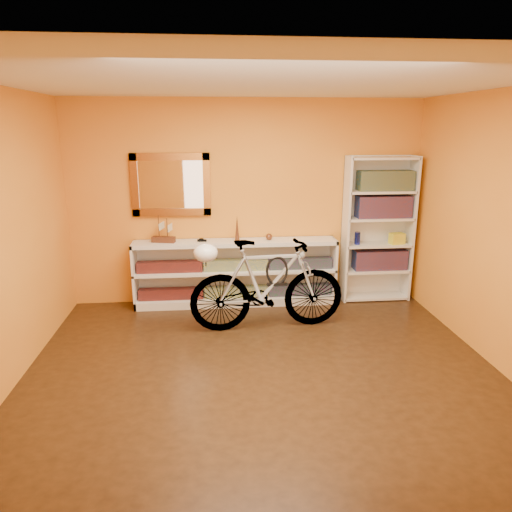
{
  "coord_description": "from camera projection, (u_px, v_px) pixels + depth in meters",
  "views": [
    {
      "loc": [
        -0.44,
        -4.01,
        2.25
      ],
      "look_at": [
        0.0,
        0.7,
        0.95
      ],
      "focal_mm": 33.06,
      "sensor_mm": 36.0,
      "label": 1
    }
  ],
  "objects": [
    {
      "name": "floor",
      "position": [
        263.0,
        372.0,
        4.49
      ],
      "size": [
        4.5,
        4.0,
        0.01
      ],
      "primitive_type": "cube",
      "color": "black",
      "rests_on": "ground"
    },
    {
      "name": "ceiling",
      "position": [
        264.0,
        81.0,
        3.8
      ],
      "size": [
        4.5,
        4.0,
        0.01
      ],
      "primitive_type": "cube",
      "color": "silver",
      "rests_on": "ground"
    },
    {
      "name": "back_wall",
      "position": [
        247.0,
        203.0,
        6.07
      ],
      "size": [
        4.5,
        0.01,
        2.6
      ],
      "primitive_type": "cube",
      "color": "orange",
      "rests_on": "ground"
    },
    {
      "name": "right_wall",
      "position": [
        506.0,
        233.0,
        4.35
      ],
      "size": [
        0.01,
        4.0,
        2.6
      ],
      "primitive_type": "cube",
      "color": "orange",
      "rests_on": "ground"
    },
    {
      "name": "gilt_mirror",
      "position": [
        171.0,
        185.0,
        5.88
      ],
      "size": [
        0.98,
        0.06,
        0.78
      ],
      "primitive_type": "cube",
      "color": "brown",
      "rests_on": "back_wall"
    },
    {
      "name": "wall_socket",
      "position": [
        313.0,
        279.0,
        6.41
      ],
      "size": [
        0.09,
        0.02,
        0.09
      ],
      "primitive_type": "cube",
      "color": "silver",
      "rests_on": "back_wall"
    },
    {
      "name": "console_unit",
      "position": [
        236.0,
        273.0,
        6.1
      ],
      "size": [
        2.6,
        0.35,
        0.85
      ],
      "primitive_type": null,
      "color": "silver",
      "rests_on": "floor"
    },
    {
      "name": "cd_row_lower",
      "position": [
        236.0,
        292.0,
        6.15
      ],
      "size": [
        2.5,
        0.13,
        0.14
      ],
      "primitive_type": "cube",
      "color": "black",
      "rests_on": "console_unit"
    },
    {
      "name": "cd_row_upper",
      "position": [
        236.0,
        265.0,
        6.06
      ],
      "size": [
        2.5,
        0.13,
        0.14
      ],
      "primitive_type": "cube",
      "color": "navy",
      "rests_on": "console_unit"
    },
    {
      "name": "model_ship",
      "position": [
        163.0,
        229.0,
        5.86
      ],
      "size": [
        0.3,
        0.17,
        0.34
      ],
      "primitive_type": null,
      "rotation": [
        0.0,
        0.0,
        -0.23
      ],
      "color": "#412012",
      "rests_on": "console_unit"
    },
    {
      "name": "toy_car",
      "position": [
        202.0,
        241.0,
        5.95
      ],
      "size": [
        0.0,
        0.0,
        0.0
      ],
      "primitive_type": "imported",
      "rotation": [
        0.0,
        0.0,
        1.54
      ],
      "color": "black",
      "rests_on": "console_unit"
    },
    {
      "name": "bronze_ornament",
      "position": [
        237.0,
        228.0,
        5.95
      ],
      "size": [
        0.06,
        0.06,
        0.33
      ],
      "primitive_type": "cone",
      "color": "brown",
      "rests_on": "console_unit"
    },
    {
      "name": "decorative_orb",
      "position": [
        269.0,
        237.0,
        6.02
      ],
      "size": [
        0.08,
        0.08,
        0.08
      ],
      "primitive_type": "sphere",
      "color": "brown",
      "rests_on": "console_unit"
    },
    {
      "name": "bookcase",
      "position": [
        378.0,
        230.0,
        6.16
      ],
      "size": [
        0.9,
        0.3,
        1.9
      ],
      "primitive_type": null,
      "color": "silver",
      "rests_on": "floor"
    },
    {
      "name": "book_row_a",
      "position": [
        379.0,
        259.0,
        6.27
      ],
      "size": [
        0.7,
        0.22,
        0.26
      ],
      "primitive_type": "cube",
      "color": "maroon",
      "rests_on": "bookcase"
    },
    {
      "name": "book_row_b",
      "position": [
        383.0,
        207.0,
        6.08
      ],
      "size": [
        0.7,
        0.22,
        0.28
      ],
      "primitive_type": "cube",
      "color": "maroon",
      "rests_on": "bookcase"
    },
    {
      "name": "book_row_c",
      "position": [
        385.0,
        180.0,
        5.99
      ],
      "size": [
        0.7,
        0.22,
        0.25
      ],
      "primitive_type": "cube",
      "color": "navy",
      "rests_on": "bookcase"
    },
    {
      "name": "travel_mug",
      "position": [
        357.0,
        238.0,
        6.14
      ],
      "size": [
        0.07,
        0.07,
        0.16
      ],
      "primitive_type": "cylinder",
      "color": "#16239C",
      "rests_on": "bookcase"
    },
    {
      "name": "red_tin",
      "position": [
        365.0,
        183.0,
        6.01
      ],
      "size": [
        0.16,
        0.16,
        0.18
      ],
      "primitive_type": "cube",
      "rotation": [
        0.0,
        0.0,
        -0.17
      ],
      "color": "maroon",
      "rests_on": "bookcase"
    },
    {
      "name": "yellow_bag",
      "position": [
        397.0,
        239.0,
        6.17
      ],
      "size": [
        0.2,
        0.15,
        0.14
      ],
      "primitive_type": "cube",
      "rotation": [
        0.0,
        0.0,
        0.18
      ],
      "color": "yellow",
      "rests_on": "bookcase"
    },
    {
      "name": "bicycle",
      "position": [
        268.0,
        285.0,
        5.32
      ],
      "size": [
        0.59,
        1.83,
        1.06
      ],
      "primitive_type": "imported",
      "rotation": [
        0.0,
        0.0,
        1.64
      ],
      "color": "silver",
      "rests_on": "floor"
    },
    {
      "name": "helmet",
      "position": [
        206.0,
        253.0,
        5.1
      ],
      "size": [
        0.27,
        0.25,
        0.2
      ],
      "primitive_type": "ellipsoid",
      "color": "white",
      "rests_on": "bicycle"
    },
    {
      "name": "u_lock",
      "position": [
        277.0,
        271.0,
        5.29
      ],
      "size": [
        0.25,
        0.03,
        0.25
      ],
      "primitive_type": "torus",
      "rotation": [
        1.57,
        0.0,
        0.0
      ],
      "color": "black",
      "rests_on": "bicycle"
    }
  ]
}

